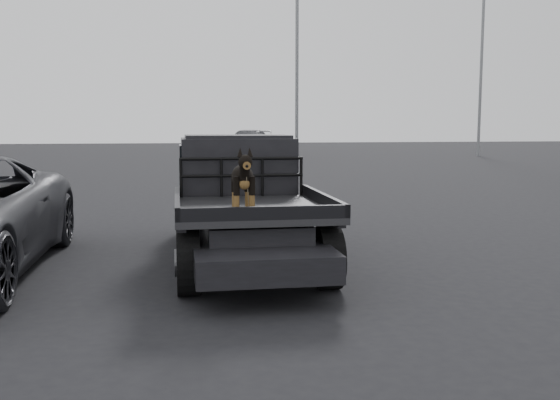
{
  "coord_description": "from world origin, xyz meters",
  "views": [
    {
      "loc": [
        -0.39,
        -7.28,
        1.96
      ],
      "look_at": [
        0.72,
        -0.58,
        1.14
      ],
      "focal_mm": 40.0,
      "sensor_mm": 36.0,
      "label": 1
    }
  ],
  "objects": [
    {
      "name": "flatbed_ute",
      "position": [
        0.55,
        1.54,
        0.46
      ],
      "size": [
        2.0,
        5.4,
        0.92
      ],
      "primitive_type": null,
      "color": "black",
      "rests_on": "ground"
    },
    {
      "name": "floodlight_mid",
      "position": [
        6.11,
        26.17,
        6.61
      ],
      "size": [
        1.08,
        0.28,
        12.04
      ],
      "color": "slate",
      "rests_on": "ground"
    },
    {
      "name": "ute_cab",
      "position": [
        0.55,
        2.49,
        1.36
      ],
      "size": [
        1.72,
        1.3,
        0.88
      ],
      "primitive_type": null,
      "color": "black",
      "rests_on": "flatbed_ute"
    },
    {
      "name": "floodlight_far",
      "position": [
        18.3,
        29.26,
        8.15
      ],
      "size": [
        1.08,
        0.28,
        15.09
      ],
      "color": "slate",
      "rests_on": "ground"
    },
    {
      "name": "distant_car_b",
      "position": [
        3.98,
        30.48,
        0.82
      ],
      "size": [
        3.89,
        6.05,
        1.63
      ],
      "primitive_type": "imported",
      "rotation": [
        0.0,
        0.0,
        -0.31
      ],
      "color": "#424347",
      "rests_on": "ground"
    },
    {
      "name": "headache_rack",
      "position": [
        0.55,
        1.74,
        1.2
      ],
      "size": [
        1.8,
        0.08,
        0.55
      ],
      "primitive_type": null,
      "color": "black",
      "rests_on": "flatbed_ute"
    },
    {
      "name": "dog",
      "position": [
        0.38,
        0.03,
        1.29
      ],
      "size": [
        0.32,
        0.6,
        0.74
      ],
      "primitive_type": null,
      "color": "black",
      "rests_on": "flatbed_ute"
    },
    {
      "name": "ground",
      "position": [
        0.0,
        0.0,
        0.0
      ],
      "size": [
        120.0,
        120.0,
        0.0
      ],
      "primitive_type": "plane",
      "color": "black",
      "rests_on": "ground"
    }
  ]
}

